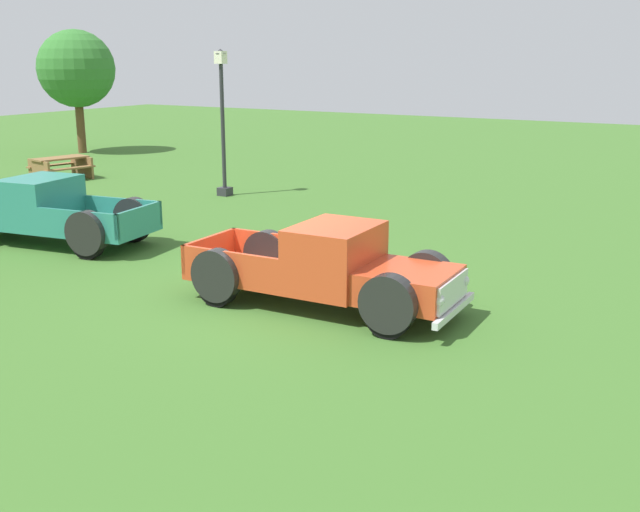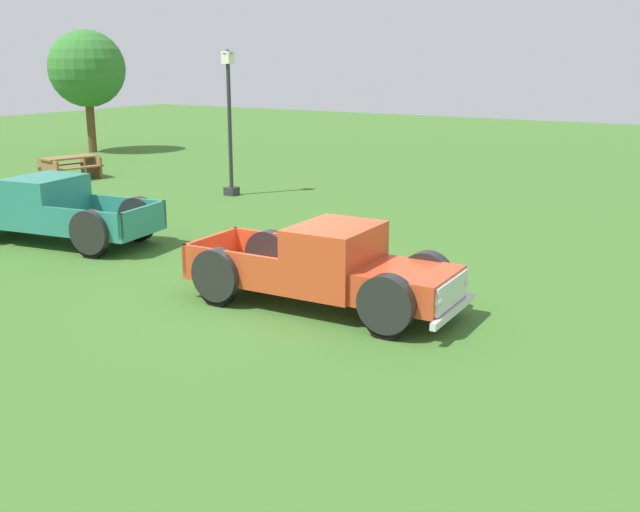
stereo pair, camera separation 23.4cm
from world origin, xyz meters
name	(u,v)px [view 1 (the left image)]	position (x,y,z in m)	size (l,w,h in m)	color
ground_plane	(284,297)	(0.00, 0.00, 0.00)	(80.00, 80.00, 0.00)	#3D6B28
pickup_truck_foreground	(338,270)	(-0.12, -1.17, 0.70)	(1.99, 4.82, 1.46)	#D14723
pickup_truck_behind_left	(39,211)	(0.67, 7.10, 0.72)	(2.52, 5.13, 1.51)	#2D8475
lamp_post_near	(223,120)	(7.64, 7.10, 2.29)	(0.36, 0.36, 4.36)	#2D2D33
picnic_table	(61,165)	(7.23, 13.83, 0.49)	(2.09, 1.85, 0.78)	olive
oak_tree_west	(76,69)	(12.95, 18.97, 3.59)	(3.29, 3.29, 5.26)	brown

